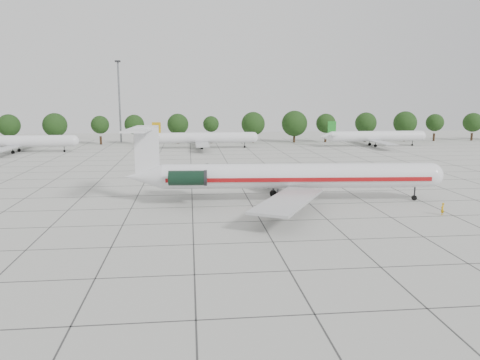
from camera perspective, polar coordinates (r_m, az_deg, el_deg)
The scene contains 9 objects.
ground at distance 63.00m, azimuth 1.47°, elevation -3.15°, with size 260.00×260.00×0.00m, color #BBBBB3.
apron_joints at distance 77.57m, azimuth 0.01°, elevation -0.60°, with size 170.00×170.00×0.02m, color #383838.
main_airliner at distance 65.03m, azimuth 4.94°, elevation 0.54°, with size 44.26×34.71×10.38m.
ground_crew at distance 63.12m, azimuth 23.45°, elevation -3.25°, with size 0.57×0.37×1.55m, color #CE960C.
bg_airliner_b at distance 134.64m, azimuth -25.39°, elevation 4.26°, with size 28.24×27.20×7.40m.
bg_airliner_c at distance 132.28m, azimuth -4.36°, elevation 5.13°, with size 28.24×27.20×7.40m.
bg_airliner_d at distance 142.95m, azimuth 16.20°, elevation 5.13°, with size 28.24×27.20×7.40m.
tree_line at distance 146.04m, azimuth -7.58°, elevation 6.75°, with size 249.86×8.44×10.22m.
floodlight_mast at distance 154.30m, azimuth -14.51°, elevation 9.78°, with size 1.60×1.60×25.45m.
Camera 1 is at (-8.19, -60.75, 14.53)m, focal length 35.00 mm.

